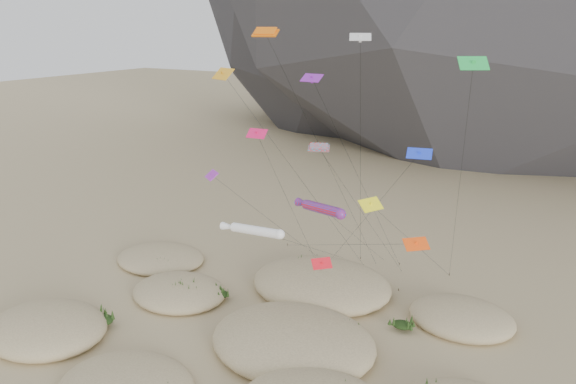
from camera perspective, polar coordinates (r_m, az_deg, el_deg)
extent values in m
plane|color=#CCB789|center=(53.99, -4.05, -16.23)|extent=(500.00, 500.00, 0.00)
ellipsoid|color=#CCB789|center=(61.20, -23.28, -12.61)|extent=(12.36, 10.51, 3.28)
ellipsoid|color=#CCB789|center=(64.79, -10.99, -9.95)|extent=(10.99, 9.34, 2.46)
ellipsoid|color=#CCB789|center=(54.43, 0.51, -14.90)|extent=(15.97, 13.57, 3.52)
ellipsoid|color=#CCB789|center=(65.05, 3.42, -9.31)|extent=(16.25, 13.81, 3.47)
ellipsoid|color=#CCB789|center=(61.16, 17.21, -12.08)|extent=(10.62, 9.02, 2.74)
ellipsoid|color=#CCB789|center=(74.25, -12.80, -6.57)|extent=(11.69, 9.94, 1.95)
ellipsoid|color=black|center=(61.03, -23.65, -12.57)|extent=(2.33, 1.99, 0.70)
ellipsoid|color=black|center=(60.69, -18.41, -12.24)|extent=(2.51, 2.15, 0.75)
ellipsoid|color=black|center=(63.78, -10.27, -10.11)|extent=(2.64, 2.26, 0.79)
ellipsoid|color=black|center=(63.33, -6.86, -10.25)|extent=(1.91, 1.64, 0.57)
ellipsoid|color=black|center=(55.19, 0.01, -14.03)|extent=(3.40, 2.91, 1.02)
ellipsoid|color=black|center=(55.85, 5.43, -13.83)|extent=(2.81, 2.40, 0.84)
ellipsoid|color=black|center=(53.85, -0.87, -15.14)|extent=(2.47, 2.11, 0.74)
ellipsoid|color=black|center=(68.15, 1.84, -7.81)|extent=(2.90, 2.48, 0.87)
ellipsoid|color=black|center=(64.02, 3.67, -9.64)|extent=(2.73, 2.34, 0.82)
ellipsoid|color=black|center=(60.82, 15.57, -12.01)|extent=(2.09, 1.79, 0.63)
ellipsoid|color=black|center=(58.45, 11.53, -13.08)|extent=(2.02, 1.73, 0.61)
ellipsoid|color=black|center=(75.54, -13.29, -6.14)|extent=(2.58, 2.21, 0.78)
ellipsoid|color=black|center=(72.03, -12.75, -7.36)|extent=(1.89, 1.62, 0.57)
cylinder|color=#3F2D1E|center=(69.73, 3.35, -8.00)|extent=(0.08, 0.08, 0.30)
cylinder|color=#3F2D1E|center=(73.82, 7.38, -6.66)|extent=(0.08, 0.08, 0.30)
cylinder|color=#3F2D1E|center=(69.70, 8.38, -8.18)|extent=(0.08, 0.08, 0.30)
cylinder|color=#3F2D1E|center=(72.89, 11.26, -7.17)|extent=(0.08, 0.08, 0.30)
cylinder|color=#3F2D1E|center=(66.25, 11.16, -9.72)|extent=(0.08, 0.08, 0.30)
cylinder|color=#3F2D1E|center=(74.03, 2.97, -6.46)|extent=(0.08, 0.08, 0.30)
cylinder|color=#3F2D1E|center=(71.44, 16.07, -8.04)|extent=(0.08, 0.08, 0.30)
cylinder|color=#3F2D1E|center=(77.46, -0.06, -5.35)|extent=(0.08, 0.08, 0.30)
cylinder|color=red|center=(53.99, 3.53, -1.71)|extent=(5.36, 3.26, 1.55)
sphere|color=red|center=(51.94, 5.37, -2.26)|extent=(1.04, 1.04, 1.04)
cone|color=red|center=(56.31, 1.66, -1.18)|extent=(2.40, 1.77, 1.11)
cylinder|color=black|center=(63.83, 7.09, -4.68)|extent=(0.14, 18.11, 12.29)
cylinder|color=white|center=(55.43, -3.28, -3.93)|extent=(5.83, 1.30, 1.31)
sphere|color=white|center=(53.78, -0.83, -4.31)|extent=(0.96, 0.96, 0.96)
cone|color=white|center=(57.36, -5.81, -3.57)|extent=(2.39, 0.98, 0.98)
cylinder|color=black|center=(64.52, 1.76, -5.51)|extent=(1.12, 18.84, 9.81)
cube|color=orange|center=(58.42, -2.31, 15.84)|extent=(2.76, 1.36, 0.79)
cube|color=orange|center=(58.42, -2.31, 16.04)|extent=(2.34, 1.07, 0.77)
cylinder|color=black|center=(63.96, 4.01, 3.04)|extent=(8.18, 12.93, 28.42)
cube|color=#FF1D1A|center=(54.19, 3.15, 4.47)|extent=(2.23, 1.53, 0.58)
cube|color=#FF1D1A|center=(54.15, 3.16, 4.67)|extent=(1.88, 1.26, 0.58)
cylinder|color=black|center=(62.24, 7.87, -2.55)|extent=(4.41, 14.70, 17.85)
cube|color=orange|center=(58.30, -6.61, 11.84)|extent=(2.76, 1.97, 1.10)
cube|color=orange|center=(58.32, -6.61, 11.69)|extent=(0.42, 0.46, 0.82)
cylinder|color=black|center=(62.51, 1.60, 0.89)|extent=(12.12, 12.37, 24.40)
cube|color=silver|center=(53.60, 7.36, 15.36)|extent=(2.24, 1.76, 0.67)
cube|color=silver|center=(53.60, 7.36, 15.20)|extent=(0.29, 0.25, 0.68)
cylinder|color=black|center=(62.58, 7.37, 2.54)|extent=(4.51, 13.50, 28.12)
cube|color=#FF4A0D|center=(51.53, 12.90, -5.17)|extent=(2.47, 2.40, 0.82)
cube|color=#FF4A0D|center=(51.58, 12.88, -5.33)|extent=(0.35, 0.35, 0.78)
cylinder|color=black|center=(64.12, 5.11, -5.35)|extent=(22.53, 16.17, 10.46)
cube|color=#E8155A|center=(59.85, -3.19, 5.96)|extent=(2.24, 1.27, 0.88)
cube|color=#E8155A|center=(59.88, -3.18, 5.82)|extent=(0.28, 0.31, 0.72)
cylinder|color=black|center=(64.22, 0.32, -1.60)|extent=(4.19, 7.55, 18.10)
cube|color=purple|center=(54.91, 2.43, 11.51)|extent=(2.11, 1.22, 0.70)
cube|color=purple|center=(54.92, 2.42, 11.35)|extent=(0.26, 0.19, 0.71)
cylinder|color=black|center=(62.90, 7.49, 0.80)|extent=(5.05, 15.11, 24.29)
cube|color=red|center=(50.98, 3.45, -7.26)|extent=(1.89, 1.88, 0.77)
cube|color=red|center=(51.04, 3.44, -7.41)|extent=(0.34, 0.34, 0.60)
cylinder|color=black|center=(60.37, 3.39, -7.73)|extent=(7.45, 15.02, 8.60)
cube|color=#1B3BEC|center=(48.55, 13.20, 3.82)|extent=(2.29, 1.55, 0.74)
cube|color=#1B3BEC|center=(48.59, 13.19, 3.65)|extent=(0.29, 0.25, 0.72)
cylinder|color=black|center=(58.64, 7.41, -3.21)|extent=(14.60, 11.36, 18.82)
cube|color=purple|center=(62.72, -7.77, 1.72)|extent=(2.30, 2.04, 0.84)
cube|color=purple|center=(62.76, -7.77, 1.59)|extent=(0.36, 0.36, 0.70)
cylinder|color=black|center=(67.92, -1.97, -2.76)|extent=(6.78, 12.97, 13.19)
cube|color=green|center=(50.72, 18.32, 12.32)|extent=(2.76, 2.32, 1.08)
cube|color=green|center=(50.73, 18.30, 12.15)|extent=(0.45, 0.47, 0.83)
cylinder|color=black|center=(60.15, 16.99, 0.35)|extent=(3.49, 14.17, 26.11)
cube|color=#FFF31A|center=(52.56, 8.41, -1.28)|extent=(2.05, 2.57, 0.96)
cube|color=#FFF31A|center=(52.60, 8.40, -1.43)|extent=(0.40, 0.39, 0.77)
cylinder|color=black|center=(61.78, 12.80, -5.23)|extent=(4.03, 16.99, 13.21)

